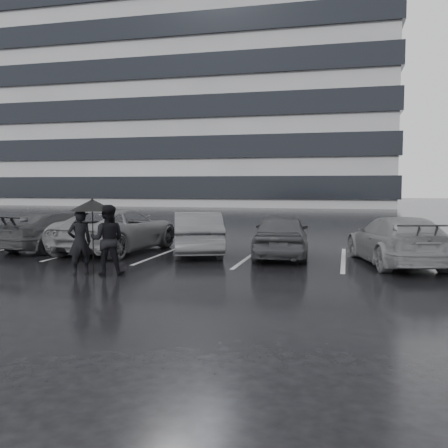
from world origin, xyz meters
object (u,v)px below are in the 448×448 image
Objects in this scene: car_west_a at (197,233)px; car_west_c at (58,230)px; pedestrian_left at (80,242)px; pedestrian_right at (107,240)px; car_east at (397,240)px; car_west_b at (118,230)px; car_main at (281,235)px.

car_west_c is at bearing -19.49° from car_west_a.
pedestrian_left is 0.70m from pedestrian_right.
pedestrian_right is (0.69, 0.10, 0.07)m from pedestrian_left.
car_east is at bearing 153.46° from car_west_a.
car_west_a is at bearing -120.94° from pedestrian_right.
car_west_b is at bearing -84.14° from pedestrian_right.
car_west_b is at bearing -5.95° from car_main.
car_east is 2.91× the size of pedestrian_left.
car_west_b reaches higher than car_east.
car_west_a is 4.94m from car_west_c.
car_east is (3.26, -0.61, -0.01)m from car_main.
car_west_a is 4.20m from pedestrian_right.
car_west_b is at bearing -166.70° from car_west_c.
pedestrian_left is at bearing -7.98° from pedestrian_right.
car_main is at bearing 158.05° from car_west_a.
car_main is 2.52× the size of pedestrian_left.
car_west_c is (-2.23, 0.01, -0.06)m from car_west_b.
pedestrian_left is at bearing 108.99° from car_west_b.
car_west_b is 4.26m from pedestrian_left.
pedestrian_right reaches higher than car_east.
pedestrian_left is at bearing 141.20° from car_west_c.
pedestrian_right is at bearing 41.71° from car_main.
pedestrian_right is (-6.99, -3.34, 0.19)m from car_east.
car_west_c is 0.97× the size of car_east.
car_east is 2.68× the size of pedestrian_right.
pedestrian_right is at bearing 56.06° from car_west_a.
car_west_a is 0.80× the size of car_west_b.
pedestrian_left is at bearing 37.59° from car_main.
car_west_c is at bearing -62.72° from pedestrian_right.
car_west_a is 2.71m from car_west_b.
car_main is 3.32m from car_east.
car_west_b reaches higher than car_main.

